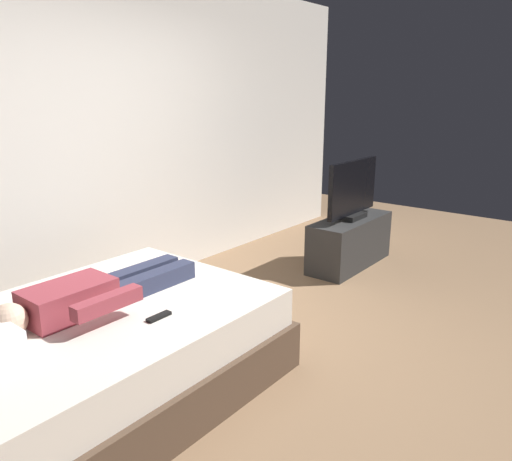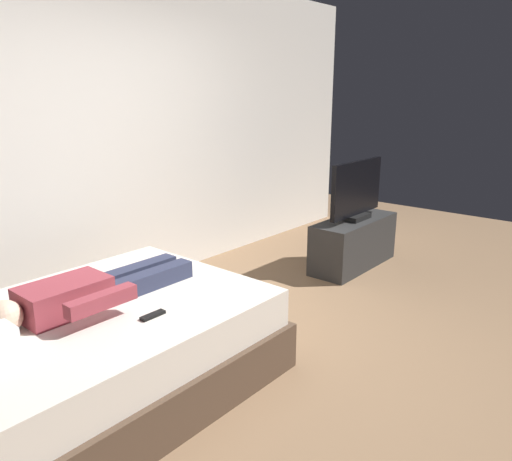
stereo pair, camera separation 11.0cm
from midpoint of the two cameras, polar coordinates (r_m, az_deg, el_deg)
name	(u,v)px [view 1 (the left image)]	position (r m, az deg, el deg)	size (l,w,h in m)	color
ground_plane	(277,359)	(3.42, 1.55, -14.73)	(10.00, 10.00, 0.00)	#8C6B4C
back_wall	(133,131)	(4.61, -14.71, 11.06)	(6.40, 0.10, 2.80)	silver
bed	(97,355)	(3.10, -18.96, -13.53)	(2.04, 1.48, 0.54)	brown
person	(91,295)	(3.00, -19.61, -7.03)	(1.26, 0.46, 0.18)	#993842
remote	(159,317)	(2.80, -12.33, -9.74)	(0.15, 0.04, 0.02)	black
tv_stand	(350,242)	(5.14, 10.24, -1.31)	(1.10, 0.40, 0.50)	#2D2D2D
tv	(353,191)	(5.01, 10.53, 4.55)	(0.88, 0.20, 0.59)	black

